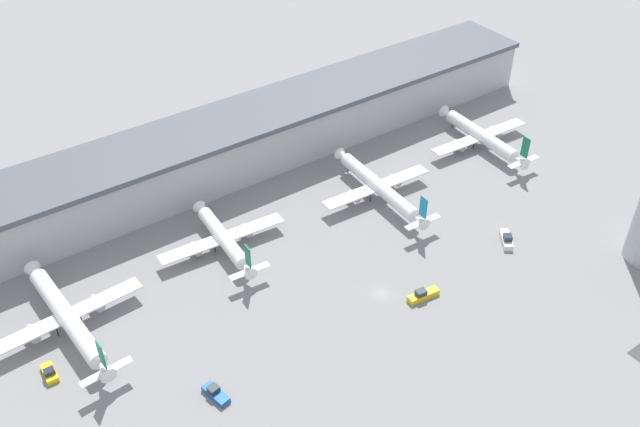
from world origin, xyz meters
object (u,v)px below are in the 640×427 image
airplane_gate_alpha (67,317)px  service_truck_fuel (50,373)px  airplane_gate_delta (482,136)px  service_truck_baggage (423,295)px  airplane_gate_charlie (379,187)px  service_truck_catering (216,393)px  airplane_gate_bravo (223,238)px  service_truck_water (506,240)px

airplane_gate_alpha → service_truck_fuel: 13.96m
airplane_gate_delta → service_truck_fuel: bearing=-175.1°
airplane_gate_delta → airplane_gate_alpha: bearing=-179.1°
service_truck_baggage → airplane_gate_alpha: bearing=152.2°
airplane_gate_charlie → service_truck_catering: (-73.70, -35.68, -3.52)m
airplane_gate_alpha → airplane_gate_delta: 138.06m
airplane_gate_bravo → service_truck_fuel: size_ratio=5.94×
airplane_gate_delta → airplane_gate_bravo: bearing=178.2°
service_truck_baggage → service_truck_catering: bearing=176.8°
service_truck_water → airplane_gate_bravo: bearing=147.0°
airplane_gate_alpha → service_truck_catering: 41.45m
airplane_gate_bravo → airplane_gate_charlie: 48.76m
airplane_gate_delta → service_truck_baggage: size_ratio=4.49×
airplane_gate_alpha → airplane_gate_bravo: (44.32, 5.02, -0.69)m
airplane_gate_bravo → airplane_gate_delta: 93.77m
airplane_gate_alpha → service_truck_water: size_ratio=5.76×
airplane_gate_alpha → airplane_gate_charlie: bearing=-0.6°
service_truck_catering → service_truck_baggage: bearing=-3.2°
airplane_gate_bravo → airplane_gate_delta: size_ratio=0.92×
airplane_gate_charlie → airplane_gate_delta: bearing=3.9°
service_truck_catering → service_truck_fuel: 37.95m
airplane_gate_alpha → service_truck_water: 114.82m
airplane_gate_bravo → service_truck_water: airplane_gate_bravo is taller
service_truck_water → airplane_gate_alpha: bearing=161.3°
service_truck_baggage → service_truck_water: (32.99, 3.01, 0.07)m
service_truck_fuel → service_truck_baggage: bearing=-19.2°
service_truck_catering → service_truck_water: service_truck_water is taller
service_truck_catering → airplane_gate_delta: bearing=18.0°
airplane_gate_charlie → service_truck_water: airplane_gate_charlie is taller
airplane_gate_charlie → service_truck_catering: 81.96m
airplane_gate_charlie → service_truck_catering: bearing=-154.2°
airplane_gate_bravo → airplane_gate_delta: (93.72, -2.89, 0.10)m
airplane_gate_charlie → service_truck_fuel: bearing=-174.6°
service_truck_water → service_truck_baggage: bearing=-174.8°
airplane_gate_charlie → service_truck_fuel: 101.67m
airplane_gate_delta → service_truck_water: bearing=-127.0°
airplane_gate_alpha → airplane_gate_delta: airplane_gate_alpha is taller
airplane_gate_charlie → airplane_gate_bravo: bearing=172.9°
airplane_gate_alpha → airplane_gate_delta: size_ratio=1.14×
airplane_gate_alpha → service_truck_fuel: (-8.47, -10.47, -3.71)m
airplane_gate_alpha → airplane_gate_delta: bearing=0.9°
airplane_gate_alpha → airplane_gate_charlie: size_ratio=1.05×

